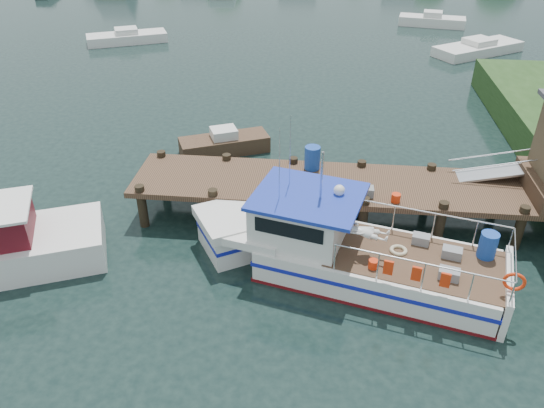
# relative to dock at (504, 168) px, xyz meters

# --- Properties ---
(ground_plane) EXTENTS (160.00, 160.00, 0.00)m
(ground_plane) POSITION_rel_dock_xyz_m (-6.51, -0.01, -2.24)
(ground_plane) COLOR black
(dock) EXTENTS (16.60, 3.00, 4.78)m
(dock) POSITION_rel_dock_xyz_m (0.00, 0.00, 0.00)
(dock) COLOR #483222
(dock) RESTS_ON ground
(lobster_boat) EXTENTS (9.83, 4.84, 4.75)m
(lobster_boat) POSITION_rel_dock_xyz_m (-5.30, -3.13, -1.38)
(lobster_boat) COLOR silver
(lobster_boat) RESTS_ON ground
(moored_rowboat) EXTENTS (4.05, 2.76, 1.12)m
(moored_rowboat) POSITION_rel_dock_xyz_m (-10.27, 4.68, -1.83)
(moored_rowboat) COLOR #483222
(moored_rowboat) RESTS_ON ground
(moored_a) EXTENTS (5.89, 4.06, 1.03)m
(moored_a) POSITION_rel_dock_xyz_m (-20.55, 21.62, -1.86)
(moored_a) COLOR silver
(moored_a) RESTS_ON ground
(moored_b) EXTENTS (5.37, 2.63, 1.14)m
(moored_b) POSITION_rel_dock_xyz_m (2.25, 29.06, -1.82)
(moored_b) COLOR silver
(moored_b) RESTS_ON ground
(moored_c) EXTENTS (6.59, 5.48, 1.02)m
(moored_c) POSITION_rel_dock_xyz_m (4.21, 21.41, -1.86)
(moored_c) COLOR silver
(moored_c) RESTS_ON ground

